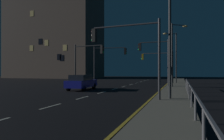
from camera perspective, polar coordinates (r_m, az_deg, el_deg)
ground_plane at (r=20.07m, az=-2.20°, el=-5.86°), size 112.00×112.00×0.00m
sidewalk_right at (r=18.86m, az=16.17°, el=-6.00°), size 2.44×77.00×0.14m
lane_markings_center at (r=23.37m, az=0.76°, el=-5.05°), size 0.14×50.00×0.01m
lane_edge_line at (r=23.93m, az=13.00°, el=-4.93°), size 0.14×53.00×0.01m
car at (r=22.34m, az=-8.08°, el=-3.18°), size 2.00×4.47×1.57m
traffic_light_mid_left at (r=34.31m, az=12.08°, el=2.52°), size 4.96×0.34×4.84m
traffic_light_far_center at (r=26.25m, az=-6.55°, el=3.57°), size 4.06×0.73×5.25m
traffic_light_near_left at (r=14.60m, az=3.86°, el=7.08°), size 4.97×0.70×5.15m
traffic_light_far_right at (r=31.66m, az=-1.02°, el=3.44°), size 4.96×0.76×5.60m
traffic_light_near_right at (r=26.57m, az=11.35°, el=4.27°), size 3.75×0.50×5.58m
street_lamp_corner at (r=34.04m, az=16.19°, el=4.45°), size 1.96×1.61×7.63m
street_lamp_mid_block at (r=26.14m, az=16.26°, el=5.46°), size 1.84×1.13×7.35m
street_lamp_far_end at (r=14.66m, az=15.34°, el=9.14°), size 0.73×1.43×7.05m
barrier_fence at (r=11.63m, az=20.39°, el=-5.59°), size 0.09×24.70×0.98m
building_distant at (r=64.48m, az=-15.00°, el=8.49°), size 25.55×13.27×23.48m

